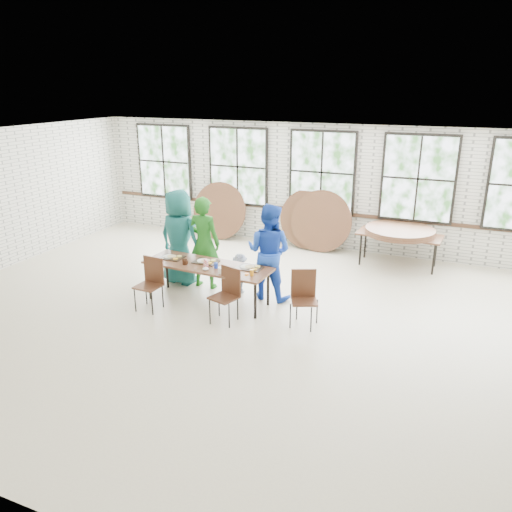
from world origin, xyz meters
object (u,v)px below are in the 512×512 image
(dining_table, at_px, (207,267))
(chair_near_right, at_px, (227,290))
(storage_table, at_px, (399,236))
(chair_near_left, at_px, (151,279))

(dining_table, height_order, chair_near_right, chair_near_right)
(dining_table, relative_size, chair_near_right, 2.57)
(storage_table, bearing_deg, dining_table, -127.18)
(chair_near_left, bearing_deg, storage_table, 50.28)
(dining_table, relative_size, storage_table, 1.32)
(chair_near_right, height_order, storage_table, chair_near_right)
(dining_table, bearing_deg, chair_near_left, -139.65)
(chair_near_left, distance_m, chair_near_right, 1.49)
(chair_near_right, distance_m, storage_table, 4.55)
(chair_near_left, relative_size, storage_table, 0.51)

